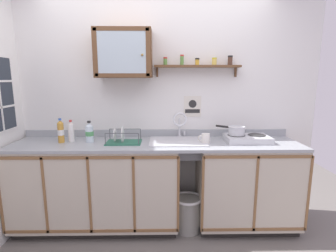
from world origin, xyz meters
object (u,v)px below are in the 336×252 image
Objects in this scene: bottle_juice_amber_2 at (61,132)px; warning_sign at (192,107)px; sink at (178,145)px; mug at (205,138)px; saucepan at (236,130)px; wall_cabinet at (124,54)px; hot_plate_stove at (247,139)px; bottle_water_clear_0 at (89,133)px; dish_rack at (123,140)px; bottle_opaque_white_1 at (71,132)px; trash_bin at (188,213)px.

warning_sign is (1.40, 0.27, 0.23)m from bottle_juice_amber_2.
sink is 4.67× the size of mug.
sink is at bearing 163.62° from mug.
wall_cabinet reaches higher than saucepan.
bottle_water_clear_0 reaches higher than hot_plate_stove.
dish_rack is 2.82× the size of mug.
saucepan is 0.55m from warning_sign.
saucepan is at bearing 167.26° from hot_plate_stove.
bottle_opaque_white_1 is at bearing -170.67° from wall_cabinet.
trash_bin is at bearing -100.88° from warning_sign.
bottle_water_clear_0 is 1.77× the size of mug.
sink reaches higher than dish_rack.
sink is 1.31× the size of hot_plate_stove.
trash_bin is (-0.62, -0.10, -0.79)m from hot_plate_stove.
wall_cabinet reaches higher than mug.
mug is at bearing -16.38° from sink.
saucepan is 1.02m from trash_bin.
saucepan is 0.49× the size of wall_cabinet.
sink reaches higher than bottle_water_clear_0.
bottle_juice_amber_2 is 1.44m from warning_sign.
bottle_opaque_white_1 is 0.61× the size of trash_bin.
hot_plate_stove is at bearing -12.74° from saucepan.
bottle_water_clear_0 is at bearing 179.46° from hot_plate_stove.
bottle_opaque_white_1 is 1.35m from warning_sign.
wall_cabinet is (0.37, 0.12, 0.81)m from bottle_water_clear_0.
wall_cabinet reaches higher than hot_plate_stove.
bottle_opaque_white_1 is at bearing 24.33° from bottle_juice_amber_2.
bottle_juice_amber_2 is (-1.22, -0.02, 0.16)m from sink.
hot_plate_stove reaches higher than trash_bin.
bottle_water_clear_0 is 0.36m from dish_rack.
sink is 1.57× the size of trash_bin.
dish_rack is 1.52× the size of warning_sign.
hot_plate_stove is 1.66m from bottle_water_clear_0.
bottle_water_clear_0 reaches higher than mug.
bottle_water_clear_0 is (-1.55, -0.01, -0.02)m from saucepan.
hot_plate_stove is 1.01m from trash_bin.
sink is 2.08× the size of saucepan.
dish_rack is (-1.19, -0.06, -0.09)m from saucepan.
bottle_juice_amber_2 is at bearing 177.39° from dish_rack.
dish_rack is 0.62× the size of wall_cabinet.
bottle_opaque_white_1 is 0.40× the size of wall_cabinet.
bottle_juice_amber_2 is at bearing -168.44° from wall_cabinet.
warning_sign is (1.11, 0.26, 0.24)m from bottle_water_clear_0.
sink reaches higher than bottle_juice_amber_2.
saucepan is 0.80× the size of dish_rack.
saucepan is at bearing 0.36° from bottle_water_clear_0.
bottle_opaque_white_1 is (-1.86, 0.04, 0.07)m from hot_plate_stove.
warning_sign is 0.62× the size of trash_bin.
bottle_juice_amber_2 is 2.01× the size of mug.
hot_plate_stove is 1.31m from dish_rack.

